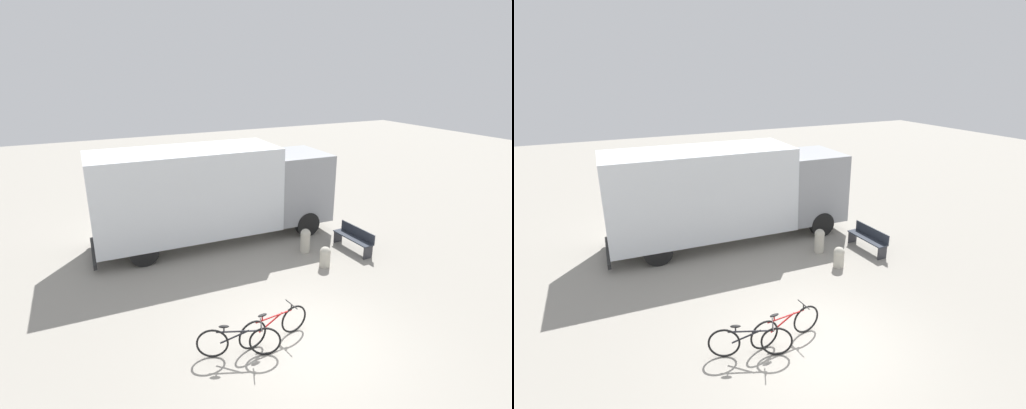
% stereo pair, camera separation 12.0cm
% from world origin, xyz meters
% --- Properties ---
extents(ground_plane, '(60.00, 60.00, 0.00)m').
position_xyz_m(ground_plane, '(0.00, 0.00, 0.00)').
color(ground_plane, gray).
extents(delivery_truck, '(8.34, 2.61, 3.29)m').
position_xyz_m(delivery_truck, '(0.21, 6.22, 1.80)').
color(delivery_truck, silver).
rests_on(delivery_truck, ground).
extents(park_bench, '(0.46, 1.59, 0.77)m').
position_xyz_m(park_bench, '(4.12, 3.38, 0.43)').
color(park_bench, '#282D38').
rests_on(park_bench, ground).
extents(bicycle_near, '(1.67, 0.74, 0.77)m').
position_xyz_m(bicycle_near, '(-1.44, 0.25, 0.37)').
color(bicycle_near, black).
rests_on(bicycle_near, ground).
extents(bicycle_middle, '(1.78, 0.44, 0.77)m').
position_xyz_m(bicycle_middle, '(-0.53, 0.40, 0.37)').
color(bicycle_middle, black).
rests_on(bicycle_middle, ground).
extents(bollard_near_bench, '(0.34, 0.34, 0.65)m').
position_xyz_m(bollard_near_bench, '(2.54, 2.80, 0.35)').
color(bollard_near_bench, '#B2AD9E').
rests_on(bollard_near_bench, ground).
extents(bollard_far_bench, '(0.33, 0.33, 0.81)m').
position_xyz_m(bollard_far_bench, '(2.56, 3.94, 0.44)').
color(bollard_far_bench, '#B2AD9E').
rests_on(bollard_far_bench, ground).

